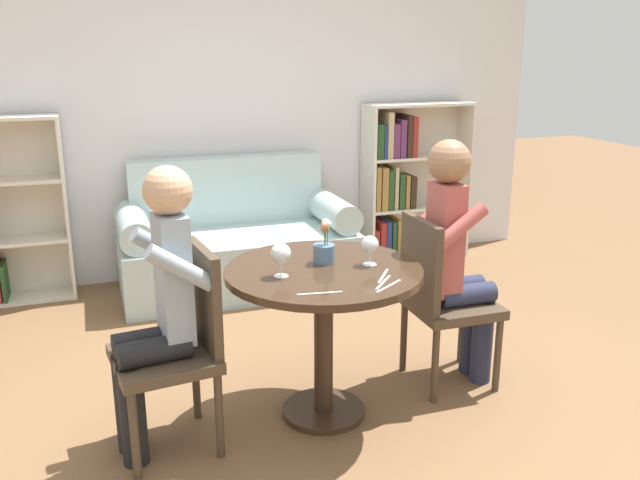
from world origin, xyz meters
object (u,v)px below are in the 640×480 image
wine_glass_left (281,254)px  person_right (457,256)px  chair_right (440,295)px  couch (236,246)px  person_left (157,307)px  wine_glass_right (370,245)px  chair_left (180,341)px  flower_vase (324,248)px  bookshelf_right (402,182)px

wine_glass_left → person_right: bearing=8.5°
person_right → chair_right: bearing=89.6°
person_right → wine_glass_left: bearing=99.1°
couch → person_left: size_ratio=1.31×
wine_glass_right → chair_right: bearing=15.5°
chair_left → wine_glass_right: (0.88, -0.00, 0.34)m
person_left → flower_vase: bearing=91.7°
chair_right → wine_glass_right: chair_right is taller
chair_left → wine_glass_right: size_ratio=6.44×
person_right → flower_vase: (-0.72, -0.02, 0.12)m
chair_left → flower_vase: flower_vase is taller
chair_left → person_right: bearing=88.1°
bookshelf_right → chair_left: bearing=-134.1°
wine_glass_left → flower_vase: bearing=26.7°
couch → wine_glass_right: (0.22, -1.92, 0.53)m
couch → wine_glass_left: bearing=-96.3°
chair_left → person_right: (1.41, 0.12, 0.20)m
chair_left → person_right: 1.43m
chair_left → wine_glass_left: 0.57m
person_left → chair_left: bearing=94.6°
bookshelf_right → wine_glass_left: size_ratio=8.35×
bookshelf_right → wine_glass_left: 2.76m
chair_right → person_left: size_ratio=0.71×
person_left → person_right: size_ratio=0.98×
bookshelf_right → chair_right: 2.20m
wine_glass_left → couch: bearing=83.7°
wine_glass_right → person_left: bearing=-179.0°
couch → flower_vase: 1.88m
flower_vase → chair_right: bearing=2.0°
flower_vase → wine_glass_right: bearing=-28.5°
person_right → wine_glass_left: person_right is taller
bookshelf_right → flower_vase: 2.52m
couch → chair_right: bearing=-69.7°
chair_right → wine_glass_right: 0.58m
person_right → wine_glass_left: size_ratio=8.46×
couch → wine_glass_left: (-0.21, -1.94, 0.53)m
bookshelf_right → chair_right: bearing=-110.8°
chair_right → wine_glass_left: bearing=100.0°
chair_left → chair_right: (1.33, 0.12, 0.00)m
wine_glass_right → flower_vase: flower_vase is taller
chair_right → wine_glass_left: (-0.88, -0.15, 0.35)m
couch → chair_left: couch is taller
bookshelf_right → person_left: (-2.19, -2.20, 0.04)m
chair_right → wine_glass_left: chair_right is taller
wine_glass_right → flower_vase: bearing=151.5°
wine_glass_left → flower_vase: size_ratio=0.72×
flower_vase → chair_left: bearing=-171.8°
bookshelf_right → wine_glass_right: (-1.23, -2.18, 0.21)m
bookshelf_right → person_left: bearing=-135.0°
person_left → person_right: 1.51m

